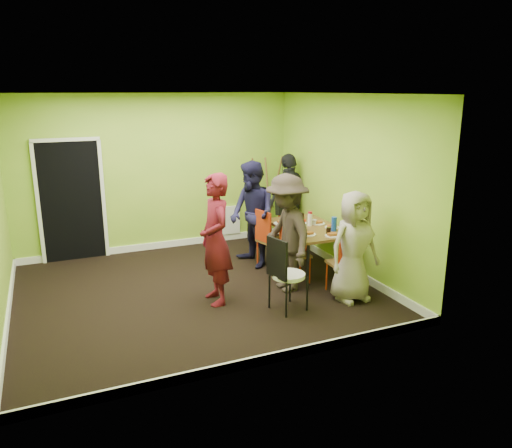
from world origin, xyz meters
The scene contains 28 objects.
ground centered at (0.00, 0.00, 0.00)m, with size 5.00×5.00×0.00m, color black.
room_walls centered at (-0.02, 0.04, 0.99)m, with size 5.04×4.54×2.82m.
dining_table centered at (1.91, 0.09, 0.70)m, with size 0.90×1.50×0.75m.
chair_left_far centered at (1.38, 0.48, 0.55)m, with size 0.49×0.49×0.98m.
chair_left_near centered at (1.44, -0.22, 0.52)m, with size 0.40×0.39×0.92m.
chair_back_end centered at (2.18, 1.36, 0.74)m, with size 0.47×0.54×1.04m.
chair_front_end centered at (1.93, -0.96, 0.54)m, with size 0.41×0.42×0.95m.
chair_bentwood centered at (0.89, -1.10, 0.56)m, with size 0.48×0.47×1.02m.
easel centered at (2.01, 2.02, 0.81)m, with size 0.65×0.62×1.63m.
plate_near_left centered at (1.58, 0.41, 0.76)m, with size 0.26×0.26×0.01m, color white.
plate_near_right centered at (1.67, -0.32, 0.76)m, with size 0.23×0.23×0.01m, color white.
plate_far_back centered at (1.97, 0.70, 0.76)m, with size 0.23×0.23×0.01m, color white.
plate_far_front centered at (1.96, -0.52, 0.76)m, with size 0.21×0.21×0.01m, color white.
plate_wall_back centered at (2.12, 0.18, 0.76)m, with size 0.23×0.23×0.01m, color white.
plate_wall_front centered at (2.21, -0.11, 0.76)m, with size 0.23×0.23×0.01m, color white.
thermos centered at (1.95, 0.14, 0.85)m, with size 0.07×0.07×0.20m, color white.
blue_bottle centered at (2.13, -0.28, 0.86)m, with size 0.08×0.08×0.22m, color #1746AF.
orange_bottle centered at (1.91, 0.23, 0.79)m, with size 0.04×0.04×0.09m, color red.
glass_mid centered at (1.83, 0.24, 0.80)m, with size 0.06×0.06×0.09m, color black.
glass_back centered at (2.06, 0.59, 0.80)m, with size 0.06×0.06×0.09m, color black.
glass_front centered at (1.97, -0.40, 0.80)m, with size 0.07×0.07×0.11m, color black.
cup_a centered at (1.73, -0.03, 0.80)m, with size 0.14×0.14×0.11m, color white.
cup_b centered at (2.04, 0.16, 0.79)m, with size 0.09×0.09×0.08m, color white.
person_standing centered at (0.16, -0.46, 0.90)m, with size 0.66×0.43×1.80m, color maroon.
person_left_far centered at (1.19, 0.72, 0.87)m, with size 0.85×0.66×1.75m, color #171535.
person_left_near centered at (1.24, -0.44, 0.86)m, with size 1.11×0.64×1.72m, color #2D241E.
person_back_end centered at (2.27, 1.51, 0.86)m, with size 1.01×0.42×1.73m, color black.
person_front_end centered at (1.92, -1.13, 0.78)m, with size 0.76×0.49×1.55m, color gray.
Camera 1 is at (-1.87, -6.59, 2.86)m, focal length 35.00 mm.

